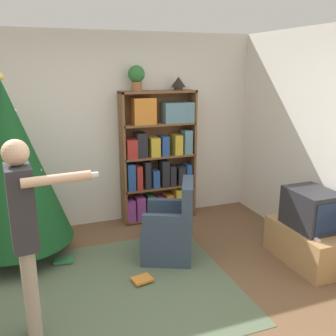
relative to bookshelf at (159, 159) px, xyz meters
name	(u,v)px	position (x,y,z in m)	size (l,w,h in m)	color
ground_plane	(154,310)	(-0.74, -2.02, -0.89)	(14.00, 14.00, 0.00)	brown
wall_back	(102,131)	(-0.74, 0.21, 0.41)	(8.00, 0.10, 2.60)	silver
area_rug	(113,290)	(-1.03, -1.58, -0.88)	(2.41, 2.04, 0.01)	#56664C
bookshelf	(159,159)	(0.00, 0.00, 0.00)	(1.05, 0.27, 1.84)	brown
tv_stand	(307,244)	(1.16, -1.77, -0.68)	(0.52, 0.93, 0.42)	tan
television	(311,209)	(1.16, -1.77, -0.25)	(0.43, 0.56, 0.43)	#28282D
game_remote	(315,239)	(1.01, -2.05, -0.46)	(0.04, 0.12, 0.02)	white
christmas_tree	(10,165)	(-1.90, -0.52, 0.23)	(1.24, 1.24, 2.08)	#4C3323
armchair	(171,231)	(-0.24, -1.14, -0.57)	(0.75, 0.74, 0.92)	#334256
standing_person	(25,228)	(-1.76, -2.04, 0.10)	(0.66, 0.47, 1.66)	#9E937F
potted_plant	(136,76)	(-0.30, 0.01, 1.14)	(0.22, 0.22, 0.33)	#935B38
table_lamp	(178,82)	(0.29, 0.01, 1.05)	(0.20, 0.20, 0.18)	#473828
book_pile_near_tree	(64,261)	(-1.44, -0.85, -0.87)	(0.23, 0.17, 0.04)	#5B899E
book_pile_by_chair	(142,280)	(-0.72, -1.54, -0.86)	(0.22, 0.19, 0.05)	orange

